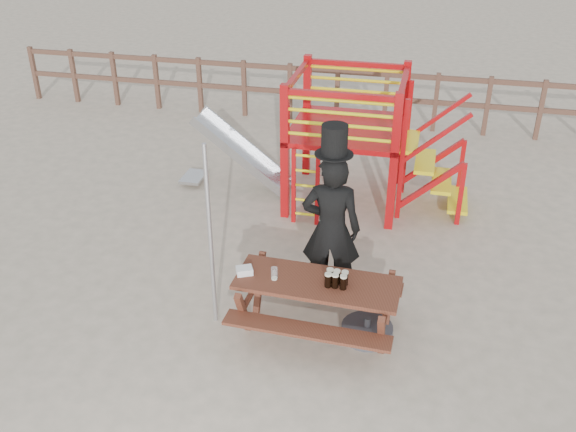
% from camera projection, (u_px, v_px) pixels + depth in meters
% --- Properties ---
extents(ground, '(60.00, 60.00, 0.00)m').
position_uv_depth(ground, '(279.00, 334.00, 7.46)').
color(ground, '#C6B29A').
rests_on(ground, ground).
extents(back_fence, '(15.09, 0.09, 1.20)m').
position_uv_depth(back_fence, '(361.00, 91.00, 13.07)').
color(back_fence, brown).
rests_on(back_fence, ground).
extents(playground_fort, '(4.71, 1.84, 2.10)m').
position_uv_depth(playground_fort, '(342.00, 137.00, 9.97)').
color(playground_fort, '#B10B0E').
rests_on(playground_fort, ground).
extents(picnic_table, '(1.88, 1.33, 0.71)m').
position_uv_depth(picnic_table, '(317.00, 300.00, 7.29)').
color(picnic_table, brown).
rests_on(picnic_table, ground).
extents(man_with_hat, '(0.74, 0.52, 2.30)m').
position_uv_depth(man_with_hat, '(331.00, 226.00, 7.61)').
color(man_with_hat, black).
rests_on(man_with_hat, ground).
extents(metal_pole, '(0.05, 0.05, 2.28)m').
position_uv_depth(metal_pole, '(210.00, 238.00, 7.15)').
color(metal_pole, '#B2B2B7').
rests_on(metal_pole, ground).
extents(parasol_base, '(0.60, 0.60, 0.25)m').
position_uv_depth(parasol_base, '(367.00, 331.00, 7.41)').
color(parasol_base, '#3D3D43').
rests_on(parasol_base, ground).
extents(paper_bag, '(0.22, 0.20, 0.08)m').
position_uv_depth(paper_bag, '(244.00, 271.00, 7.27)').
color(paper_bag, white).
rests_on(paper_bag, picnic_table).
extents(stout_pints, '(0.25, 0.17, 0.17)m').
position_uv_depth(stout_pints, '(336.00, 279.00, 7.05)').
color(stout_pints, black).
rests_on(stout_pints, picnic_table).
extents(empty_glasses, '(0.08, 0.08, 0.15)m').
position_uv_depth(empty_glasses, '(274.00, 274.00, 7.16)').
color(empty_glasses, silver).
rests_on(empty_glasses, picnic_table).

